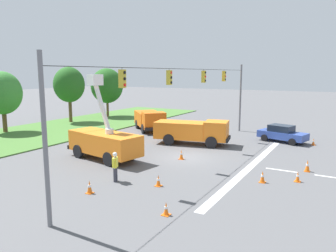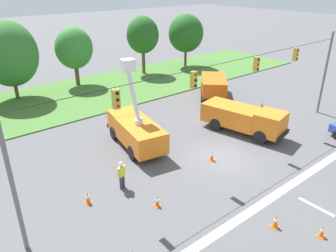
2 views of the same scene
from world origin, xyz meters
name	(u,v)px [view 1 (image 1 of 2)]	position (x,y,z in m)	size (l,w,h in m)	color
ground_plane	(187,157)	(0.00, 0.00, 0.00)	(200.00, 200.00, 0.00)	#565659
grass_verge	(30,135)	(0.00, 18.00, 0.05)	(56.00, 12.00, 0.10)	#477533
lane_markings	(273,169)	(0.00, -6.37, 0.00)	(17.60, 15.25, 0.01)	silver
signal_gantry	(188,97)	(-0.01, 0.00, 4.58)	(26.20, 0.33, 7.20)	slate
tree_east	(2,93)	(-0.35, 21.40, 4.22)	(4.12, 3.61, 6.49)	brown
tree_far_east	(69,85)	(8.34, 20.72, 4.82)	(4.04, 3.69, 7.08)	brown
tree_east_end	(107,86)	(14.84, 20.04, 4.49)	(4.75, 4.42, 6.96)	brown
utility_truck_bucket_lift	(104,141)	(-3.53, 5.08, 1.36)	(3.27, 6.45, 6.22)	orange
utility_truck_support_near	(192,131)	(4.36, 1.65, 1.23)	(3.59, 6.93, 2.17)	orange
utility_truck_support_far	(150,119)	(8.47, 8.76, 1.24)	(5.80, 5.86, 2.24)	orange
sedan_blue	(282,133)	(9.34, -5.18, 0.79)	(2.83, 4.61, 1.56)	#2D4799
road_worker	(115,165)	(-7.13, 1.20, 1.00)	(0.62, 0.36, 1.77)	#383842
traffic_cone_foreground_right	(181,154)	(-0.77, 0.11, 0.36)	(0.36, 0.36, 0.74)	orange
traffic_cone_mid_left	(298,177)	(-1.93, -8.16, 0.31)	(0.36, 0.36, 0.64)	orange
traffic_cone_mid_right	(90,187)	(-9.34, 1.19, 0.35)	(0.36, 0.36, 0.71)	orange
traffic_cone_near_bucket	(195,129)	(10.19, 4.03, 0.30)	(0.36, 0.36, 0.62)	orange
traffic_cone_lane_edge_a	(307,166)	(0.53, -8.40, 0.39)	(0.36, 0.36, 0.78)	orange
traffic_cone_lane_edge_b	(313,142)	(9.23, -7.89, 0.30)	(0.36, 0.36, 0.62)	orange
traffic_cone_far_left	(158,181)	(-6.57, -1.41, 0.32)	(0.36, 0.36, 0.65)	orange
traffic_cone_far_right	(166,209)	(-9.69, -3.69, 0.30)	(0.36, 0.36, 0.63)	orange
traffic_cone_centre_line	(263,177)	(-3.07, -6.39, 0.35)	(0.36, 0.36, 0.71)	orange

